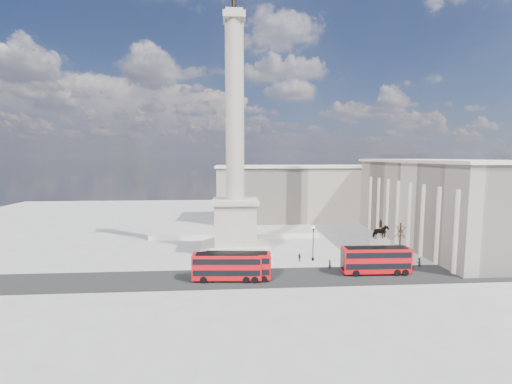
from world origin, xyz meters
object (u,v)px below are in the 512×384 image
Objects in this scene: red_bus_d at (495,257)px; pedestrian_walking at (330,264)px; red_bus_a at (228,266)px; nelsons_column at (235,189)px; red_bus_b at (237,265)px; pedestrian_crossing at (300,257)px; equestrian_statue at (380,246)px; red_bus_c at (376,260)px; pedestrian_standing at (419,262)px; victorian_lamp at (313,240)px.

pedestrian_walking is at bearing 179.87° from red_bus_d.
pedestrian_walking is (17.46, 4.36, -1.47)m from red_bus_a.
nelsons_column reaches higher than red_bus_b.
red_bus_b is at bearing -173.08° from red_bus_d.
red_bus_a is at bearing 91.80° from pedestrian_crossing.
red_bus_d is 6.90× the size of pedestrian_crossing.
red_bus_b is 44.01m from red_bus_d.
equestrian_statue is 4.80× the size of pedestrian_walking.
pedestrian_crossing is (11.71, -7.01, -12.13)m from nelsons_column.
red_bus_c is (22.97, -14.43, -10.56)m from nelsons_column.
equestrian_statue is 15.20m from pedestrian_crossing.
red_bus_d is at bearing 152.89° from pedestrian_standing.
equestrian_statue reaches higher than red_bus_a.
red_bus_b is at bearing -8.73° from pedestrian_standing.
victorian_lamp is at bearing 77.93° from pedestrian_walking.
red_bus_d is (44.04, -13.88, -10.63)m from nelsons_column.
pedestrian_crossing is (-2.60, -0.51, -3.08)m from victorian_lamp.
nelsons_column reaches higher than red_bus_d.
equestrian_statue is (12.49, -0.58, -1.21)m from victorian_lamp.
red_bus_d is at bearing 2.96° from red_bus_c.
equestrian_statue is 7.02m from pedestrian_standing.
victorian_lamp reaches higher than red_bus_d.
nelsons_column is 29.56m from equestrian_statue.
red_bus_b is 1.67× the size of victorian_lamp.
red_bus_c is at bearing 7.10° from red_bus_a.
equestrian_statue is (-17.24, 6.80, 0.37)m from red_bus_d.
red_bus_b is at bearing -175.71° from red_bus_c.
equestrian_statue reaches higher than pedestrian_standing.
victorian_lamp is (14.25, 9.05, 1.58)m from red_bus_b.
equestrian_statue is at bearing 63.96° from red_bus_c.
red_bus_a is 0.99× the size of red_bus_b.
red_bus_b is 16.61m from pedestrian_walking.
pedestrian_crossing is (13.08, 8.85, -1.48)m from red_bus_a.
red_bus_c is 21.08m from red_bus_d.
red_bus_a is 33.62m from pedestrian_standing.
equestrian_statue is at bearing -14.81° from nelsons_column.
red_bus_d reaches higher than pedestrian_crossing.
victorian_lamp is 4.09× the size of pedestrian_walking.
red_bus_c reaches higher than red_bus_d.
pedestrian_walking is at bearing 19.12° from red_bus_b.
pedestrian_standing is (8.97, 2.93, -1.55)m from red_bus_c.
victorian_lamp is 4.06m from pedestrian_crossing.
red_bus_a is at bearing 162.29° from pedestrian_walking.
pedestrian_crossing is (-15.09, 0.07, -1.86)m from equestrian_statue.
red_bus_c is at bearing -42.45° from victorian_lamp.
nelsons_column is at bearing 165.19° from equestrian_statue.
victorian_lamp reaches higher than pedestrian_crossing.
pedestrian_walking is at bearing -70.35° from victorian_lamp.
red_bus_b reaches higher than pedestrian_standing.
nelsons_column reaches higher than red_bus_c.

